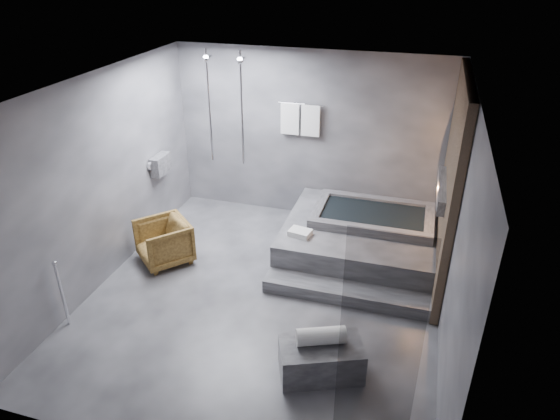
% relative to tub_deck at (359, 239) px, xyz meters
% --- Properties ---
extents(room, '(5.00, 5.04, 2.82)m').
position_rel_tub_deck_xyz_m(room, '(-0.65, -1.21, 1.48)').
color(room, '#323235').
rests_on(room, ground).
extents(tub_deck, '(2.20, 2.00, 0.50)m').
position_rel_tub_deck_xyz_m(tub_deck, '(0.00, 0.00, 0.00)').
color(tub_deck, '#38373A').
rests_on(tub_deck, ground).
extents(tub_step, '(2.20, 0.36, 0.18)m').
position_rel_tub_deck_xyz_m(tub_step, '(0.00, -1.18, -0.16)').
color(tub_step, '#38373A').
rests_on(tub_step, ground).
extents(concrete_bench, '(1.00, 0.79, 0.40)m').
position_rel_tub_deck_xyz_m(concrete_bench, '(-0.03, -2.56, -0.05)').
color(concrete_bench, '#303032').
rests_on(concrete_bench, ground).
extents(driftwood_chair, '(0.99, 0.99, 0.65)m').
position_rel_tub_deck_xyz_m(driftwood_chair, '(-2.72, -1.03, 0.07)').
color(driftwood_chair, '#452E11').
rests_on(driftwood_chair, ground).
extents(rolled_towel, '(0.56, 0.38, 0.19)m').
position_rel_tub_deck_xyz_m(rolled_towel, '(-0.05, -2.52, 0.24)').
color(rolled_towel, white).
rests_on(rolled_towel, concrete_bench).
extents(deck_towel, '(0.34, 0.27, 0.08)m').
position_rel_tub_deck_xyz_m(deck_towel, '(-0.79, -0.56, 0.29)').
color(deck_towel, white).
rests_on(deck_towel, tub_deck).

